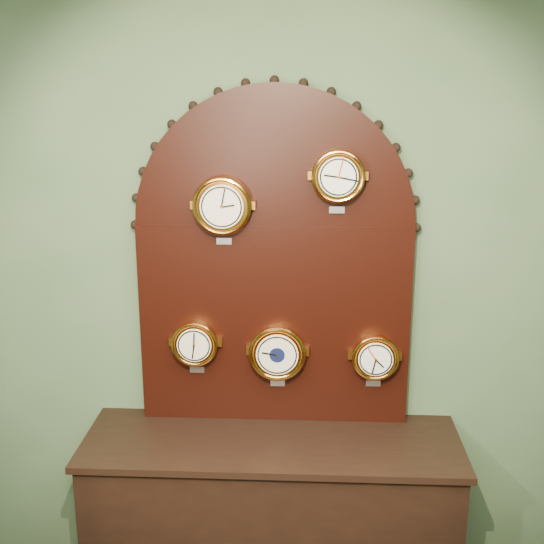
# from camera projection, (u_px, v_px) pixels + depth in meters

# --- Properties ---
(wall_back) EXTENTS (4.00, 0.00, 4.00)m
(wall_back) POSITION_uv_depth(u_px,v_px,m) (275.00, 296.00, 3.14)
(wall_back) COLOR #496344
(wall_back) RESTS_ON ground
(shop_counter) EXTENTS (1.60, 0.50, 0.80)m
(shop_counter) POSITION_uv_depth(u_px,v_px,m) (272.00, 526.00, 3.14)
(shop_counter) COLOR black
(shop_counter) RESTS_ON ground_plane
(display_board) EXTENTS (1.26, 0.06, 1.53)m
(display_board) POSITION_uv_depth(u_px,v_px,m) (274.00, 250.00, 3.03)
(display_board) COLOR black
(display_board) RESTS_ON shop_counter
(roman_clock) EXTENTS (0.25, 0.08, 0.30)m
(roman_clock) POSITION_uv_depth(u_px,v_px,m) (222.00, 206.00, 2.92)
(roman_clock) COLOR orange
(roman_clock) RESTS_ON display_board
(arabic_clock) EXTENTS (0.22, 0.08, 0.27)m
(arabic_clock) POSITION_uv_depth(u_px,v_px,m) (338.00, 176.00, 2.87)
(arabic_clock) COLOR orange
(arabic_clock) RESTS_ON display_board
(hygrometer) EXTENTS (0.21, 0.08, 0.26)m
(hygrometer) POSITION_uv_depth(u_px,v_px,m) (195.00, 343.00, 3.09)
(hygrometer) COLOR orange
(hygrometer) RESTS_ON display_board
(barometer) EXTENTS (0.25, 0.08, 0.30)m
(barometer) POSITION_uv_depth(u_px,v_px,m) (277.00, 352.00, 3.08)
(barometer) COLOR orange
(barometer) RESTS_ON display_board
(tide_clock) EXTENTS (0.21, 0.08, 0.26)m
(tide_clock) POSITION_uv_depth(u_px,v_px,m) (375.00, 357.00, 3.07)
(tide_clock) COLOR orange
(tide_clock) RESTS_ON display_board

